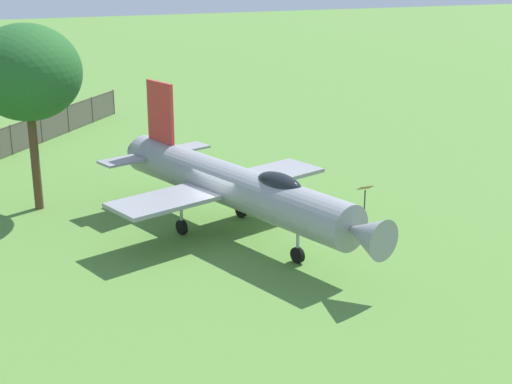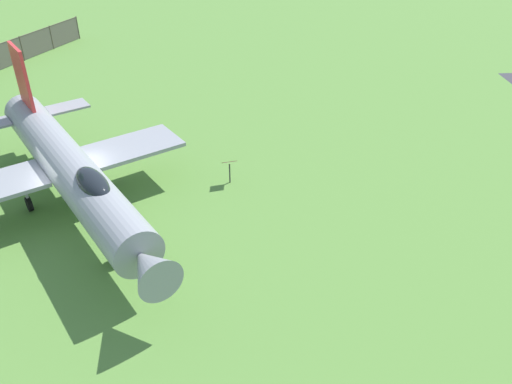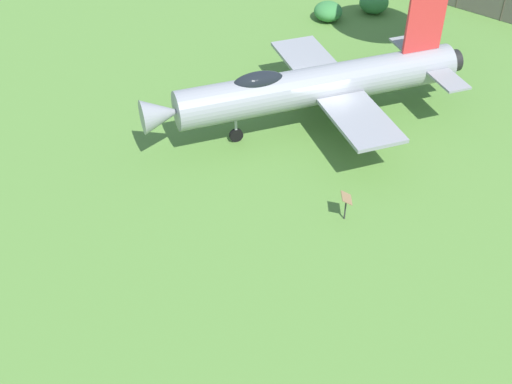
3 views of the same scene
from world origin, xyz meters
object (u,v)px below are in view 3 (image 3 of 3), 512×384
Objects in this scene: shrub_near_fence at (374,2)px; info_plaque at (346,201)px; shrub_by_tree at (328,11)px; display_jet at (312,86)px.

shrub_near_fence reaches higher than info_plaque.
info_plaque is (-17.41, 0.62, 0.34)m from shrub_by_tree.
shrub_by_tree is (-0.99, 2.76, -0.13)m from shrub_near_fence.
shrub_by_tree is 17.43m from info_plaque.
shrub_near_fence reaches higher than shrub_by_tree.
info_plaque is at bearing 177.97° from shrub_by_tree.
shrub_near_fence is 0.93× the size of shrub_by_tree.
shrub_near_fence is 1.50× the size of info_plaque.
display_jet reaches higher than info_plaque.
shrub_near_fence is 2.93m from shrub_by_tree.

